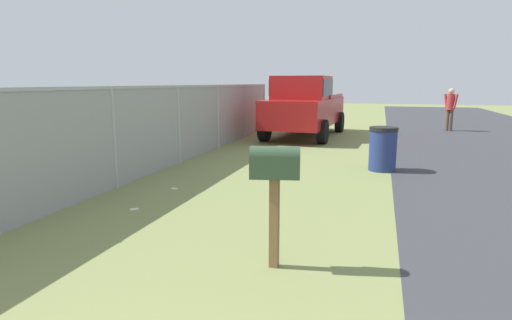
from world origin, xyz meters
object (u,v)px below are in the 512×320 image
mailbox (275,172)px  pedestrian (450,106)px  pickup_truck (304,105)px  trash_bin (383,149)px

mailbox → pedestrian: bearing=-26.4°
pickup_truck → trash_bin: (-5.24, -2.63, -0.63)m
mailbox → trash_bin: (5.38, -1.07, -0.53)m
trash_bin → pedestrian: (8.70, -2.52, 0.48)m
mailbox → pickup_truck: (10.62, 1.56, 0.10)m
pickup_truck → pedestrian: bearing=127.2°
trash_bin → pedestrian: size_ratio=0.57×
trash_bin → pickup_truck: bearing=26.7°
mailbox → pickup_truck: size_ratio=0.24×
mailbox → pedestrian: (14.07, -3.58, -0.05)m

